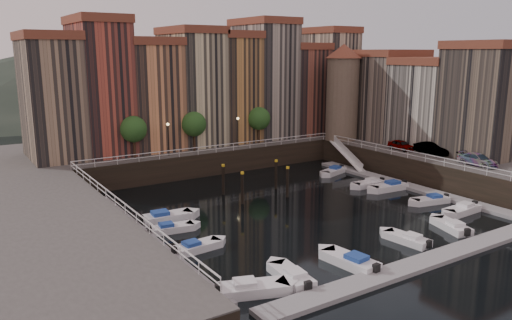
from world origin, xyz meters
TOP-DOWN VIEW (x-y plane):
  - ground at (0.00, 0.00)m, footprint 200.00×200.00m
  - quay_far at (0.00, 26.00)m, footprint 80.00×20.00m
  - quay_right at (28.00, -2.00)m, footprint 20.00×36.00m
  - dock_left at (-16.20, -1.00)m, footprint 2.00×28.00m
  - dock_right at (16.20, -1.00)m, footprint 2.00×28.00m
  - dock_near at (0.00, -17.00)m, footprint 30.00×2.00m
  - mountains at (1.72, 110.00)m, footprint 145.00×100.00m
  - far_terrace at (3.31, 23.50)m, footprint 48.70×10.30m
  - right_terrace at (26.50, 3.80)m, footprint 9.30×24.30m
  - corner_tower at (20.00, 14.50)m, footprint 5.20×5.20m
  - promenade_trees at (-1.33, 18.20)m, footprint 21.20×3.20m
  - street_lamps at (-1.00, 17.20)m, footprint 10.36×0.36m
  - railings at (0.00, 4.88)m, footprint 36.08×34.04m
  - gangway at (17.10, 10.00)m, footprint 2.78×8.32m
  - mooring_pilings at (-0.64, 5.18)m, footprint 6.72×5.10m
  - boat_left_0 at (-13.47, -13.96)m, footprint 4.98×3.22m
  - boat_left_1 at (-13.34, -5.32)m, footprint 4.32×1.89m
  - boat_left_2 at (-13.31, -0.16)m, footprint 4.17×2.02m
  - boat_left_3 at (-12.60, 2.71)m, footprint 5.16×2.20m
  - boat_right_0 at (13.17, -10.97)m, footprint 4.63×1.88m
  - boat_right_1 at (13.30, -7.09)m, footprint 4.43×2.37m
  - boat_right_2 at (13.50, -1.10)m, footprint 4.95×2.17m
  - boat_right_3 at (12.68, 1.29)m, footprint 4.41×1.79m
  - boat_right_4 at (13.34, 8.37)m, footprint 4.55×2.87m
  - boat_near_0 at (-10.10, -13.81)m, footprint 2.10×4.63m
  - boat_near_1 at (-4.87, -14.22)m, footprint 2.33×5.02m
  - boat_near_2 at (2.36, -13.38)m, footprint 2.00×4.32m
  - boat_near_3 at (8.15, -13.42)m, footprint 2.74×4.52m
  - car_a at (21.03, 4.04)m, footprint 1.76×3.91m
  - car_b at (21.87, -0.19)m, footprint 1.89×4.87m
  - car_c at (21.21, -6.94)m, footprint 1.89×4.63m

SIDE VIEW (x-z plane):
  - ground at x=0.00m, z-range 0.00..0.00m
  - dock_left at x=-16.20m, z-range 0.00..0.35m
  - dock_right at x=16.20m, z-range 0.00..0.35m
  - dock_near at x=0.00m, z-range 0.00..0.35m
  - boat_left_2 at x=-13.31m, z-range -0.15..0.78m
  - boat_near_2 at x=2.36m, z-range -0.16..0.81m
  - boat_left_1 at x=-13.34m, z-range -0.16..0.82m
  - boat_right_1 at x=13.30m, z-range -0.16..0.83m
  - boat_right_3 at x=12.68m, z-range -0.16..0.84m
  - boat_near_3 at x=8.15m, z-range -0.17..0.85m
  - boat_right_4 at x=13.34m, z-range -0.17..0.86m
  - boat_near_0 at x=-10.10m, z-range -0.17..0.87m
  - boat_right_0 at x=13.17m, z-range -0.17..0.88m
  - boat_right_2 at x=13.50m, z-range -0.18..0.94m
  - boat_left_0 at x=-13.47m, z-range -0.18..0.94m
  - boat_near_1 at x=-4.87m, z-range -0.18..0.95m
  - boat_left_3 at x=-12.60m, z-range -0.19..0.98m
  - quay_far at x=0.00m, z-range 0.00..3.00m
  - quay_right at x=28.00m, z-range 0.00..3.00m
  - mooring_pilings at x=-0.64m, z-range -0.24..3.54m
  - gangway at x=17.10m, z-range 0.05..3.78m
  - car_a at x=21.03m, z-range 3.00..4.31m
  - car_c at x=21.21m, z-range 3.00..4.34m
  - railings at x=0.00m, z-range 3.53..4.05m
  - car_b at x=21.87m, z-range 3.00..4.58m
  - street_lamps at x=-1.00m, z-range 3.81..7.99m
  - promenade_trees at x=-1.33m, z-range 3.98..9.18m
  - mountains at x=1.72m, z-range -1.08..16.92m
  - right_terrace at x=26.50m, z-range 2.56..16.56m
  - corner_tower at x=20.00m, z-range 3.29..17.09m
  - far_terrace at x=3.31m, z-range 2.20..19.70m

